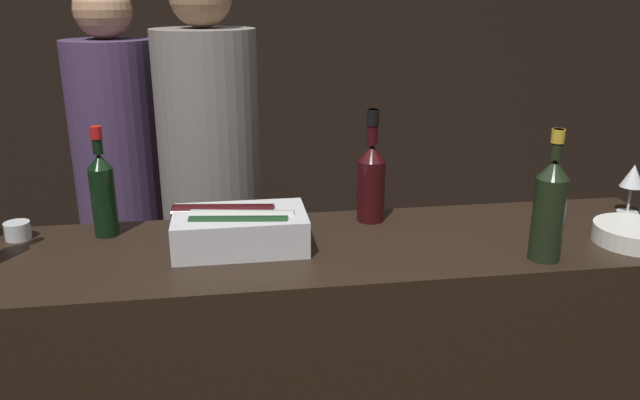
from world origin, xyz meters
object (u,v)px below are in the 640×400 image
at_px(ice_bin_with_bottles, 238,227).
at_px(red_wine_bottle_burgundy, 103,191).
at_px(red_wine_bottle_black_foil, 371,178).
at_px(person_blond_tee, 121,185).
at_px(person_in_hoodie, 212,193).
at_px(wine_glass, 633,178).
at_px(bowl_white, 634,234).
at_px(champagne_bottle, 549,207).
at_px(candle_votive, 18,230).

xyz_separation_m(ice_bin_with_bottles, red_wine_bottle_burgundy, (-0.37, 0.15, 0.07)).
height_order(red_wine_bottle_black_foil, person_blond_tee, person_blond_tee).
bearing_deg(person_in_hoodie, wine_glass, -119.99).
distance_m(ice_bin_with_bottles, bowl_white, 1.09).
bearing_deg(red_wine_bottle_burgundy, bowl_white, -10.87).
bearing_deg(person_in_hoodie, champagne_bottle, -141.57).
relative_size(ice_bin_with_bottles, red_wine_bottle_black_foil, 1.06).
relative_size(red_wine_bottle_burgundy, person_blond_tee, 0.18).
bearing_deg(red_wine_bottle_black_foil, ice_bin_with_bottles, -158.58).
distance_m(wine_glass, champagne_bottle, 0.53).
bearing_deg(ice_bin_with_bottles, person_in_hoodie, 97.77).
distance_m(wine_glass, candle_votive, 1.84).
relative_size(champagne_bottle, person_blond_tee, 0.20).
distance_m(ice_bin_with_bottles, champagne_bottle, 0.81).
distance_m(bowl_white, red_wine_bottle_burgundy, 1.49).
xyz_separation_m(red_wine_bottle_burgundy, champagne_bottle, (1.15, -0.35, 0.01)).
bearing_deg(ice_bin_with_bottles, bowl_white, -6.76).
height_order(bowl_white, candle_votive, bowl_white).
bearing_deg(bowl_white, wine_glass, 59.36).
distance_m(bowl_white, person_blond_tee, 1.82).
relative_size(ice_bin_with_bottles, candle_votive, 5.19).
height_order(person_in_hoodie, person_blond_tee, person_in_hoodie).
height_order(ice_bin_with_bottles, candle_votive, ice_bin_with_bottles).
height_order(bowl_white, person_blond_tee, person_blond_tee).
bearing_deg(candle_votive, ice_bin_with_bottles, -14.23).
distance_m(candle_votive, champagne_bottle, 1.45).
xyz_separation_m(wine_glass, champagne_bottle, (-0.44, -0.30, 0.03)).
xyz_separation_m(candle_votive, red_wine_bottle_burgundy, (0.24, -0.00, 0.11)).
height_order(ice_bin_with_bottles, champagne_bottle, champagne_bottle).
height_order(bowl_white, champagne_bottle, champagne_bottle).
relative_size(ice_bin_with_bottles, person_in_hoodie, 0.20).
height_order(red_wine_bottle_black_foil, person_in_hoodie, person_in_hoodie).
xyz_separation_m(red_wine_bottle_burgundy, person_in_hoodie, (0.29, 0.47, -0.17)).
distance_m(candle_votive, red_wine_bottle_burgundy, 0.27).
distance_m(red_wine_bottle_burgundy, person_blond_tee, 0.74).
bearing_deg(red_wine_bottle_burgundy, candle_votive, 178.88).
height_order(champagne_bottle, red_wine_bottle_black_foil, champagne_bottle).
bearing_deg(red_wine_bottle_burgundy, person_in_hoodie, 58.53).
xyz_separation_m(wine_glass, red_wine_bottle_burgundy, (-1.59, 0.05, 0.02)).
xyz_separation_m(candle_votive, person_in_hoodie, (0.53, 0.46, -0.06)).
distance_m(wine_glass, person_blond_tee, 1.84).
height_order(bowl_white, red_wine_bottle_black_foil, red_wine_bottle_black_foil).
relative_size(red_wine_bottle_burgundy, red_wine_bottle_black_foil, 0.93).
relative_size(candle_votive, red_wine_bottle_burgundy, 0.22).
xyz_separation_m(red_wine_bottle_burgundy, person_blond_tee, (-0.07, 0.71, -0.19)).
bearing_deg(red_wine_bottle_black_foil, person_in_hoodie, 136.56).
bearing_deg(ice_bin_with_bottles, person_blond_tee, 117.28).
relative_size(wine_glass, red_wine_bottle_burgundy, 0.50).
bearing_deg(champagne_bottle, person_in_hoodie, 136.84).
xyz_separation_m(ice_bin_with_bottles, candle_votive, (-0.61, 0.16, -0.03)).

